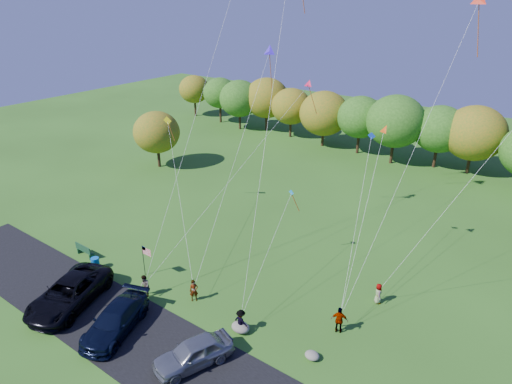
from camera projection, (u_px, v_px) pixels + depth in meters
ground at (185, 307)px, 31.54m from camera, size 140.00×140.00×0.00m
asphalt_lane at (140, 339)px, 28.58m from camera, size 44.00×6.00×0.06m
treeline at (395, 126)px, 56.11m from camera, size 76.43×27.63×8.44m
minivan_dark at (69, 293)px, 31.31m from camera, size 5.18×7.41×1.88m
minivan_navy at (115, 320)px, 28.89m from camera, size 4.05×6.12×1.65m
minivan_silver at (193, 353)px, 26.31m from camera, size 3.48×5.13×1.62m
flyer_a at (194, 291)px, 31.85m from camera, size 0.70×0.71×1.66m
flyer_b at (145, 286)px, 32.27m from camera, size 1.05×1.00×1.72m
flyer_c at (241, 321)px, 28.97m from camera, size 1.08×0.67×1.61m
flyer_d at (339, 320)px, 28.84m from camera, size 1.18×0.81×1.86m
flyer_e at (378, 293)px, 31.66m from camera, size 0.81×0.89×1.52m
park_bench at (84, 250)px, 37.32m from camera, size 1.94×0.49×1.07m
trash_barrel at (95, 263)px, 35.70m from camera, size 0.63×0.63×0.94m
flag_assembly at (145, 254)px, 34.18m from camera, size 0.95×0.62×2.57m
boulder_near at (241, 327)px, 29.14m from camera, size 1.25×0.98×0.63m
boulder_far at (312, 355)px, 27.00m from camera, size 0.90×0.75×0.47m
kites_aloft at (318, 1)px, 33.09m from camera, size 29.03×6.80×20.84m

